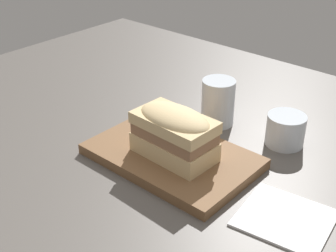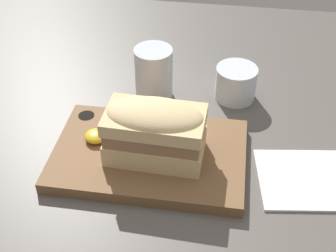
# 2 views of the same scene
# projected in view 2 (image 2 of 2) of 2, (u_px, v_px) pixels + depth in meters

# --- Properties ---
(dining_table) EXTENTS (1.66, 1.14, 0.02)m
(dining_table) POSITION_uv_depth(u_px,v_px,m) (189.00, 153.00, 0.80)
(dining_table) COLOR #56514C
(dining_table) RESTS_ON ground
(serving_board) EXTENTS (0.31, 0.20, 0.02)m
(serving_board) POSITION_uv_depth(u_px,v_px,m) (149.00, 155.00, 0.77)
(serving_board) COLOR brown
(serving_board) RESTS_ON dining_table
(sandwich) EXTENTS (0.16, 0.09, 0.10)m
(sandwich) POSITION_uv_depth(u_px,v_px,m) (155.00, 130.00, 0.72)
(sandwich) COLOR #DBBC84
(sandwich) RESTS_ON serving_board
(mustard_dollop) EXTENTS (0.04, 0.04, 0.02)m
(mustard_dollop) POSITION_uv_depth(u_px,v_px,m) (96.00, 136.00, 0.78)
(mustard_dollop) COLOR gold
(mustard_dollop) RESTS_ON serving_board
(water_glass) EXTENTS (0.07, 0.07, 0.10)m
(water_glass) POSITION_uv_depth(u_px,v_px,m) (154.00, 76.00, 0.89)
(water_glass) COLOR silver
(water_glass) RESTS_ON dining_table
(wine_glass) EXTENTS (0.08, 0.08, 0.06)m
(wine_glass) POSITION_uv_depth(u_px,v_px,m) (236.00, 84.00, 0.89)
(wine_glass) COLOR silver
(wine_glass) RESTS_ON dining_table
(napkin) EXTENTS (0.16, 0.15, 0.00)m
(napkin) POSITION_uv_depth(u_px,v_px,m) (304.00, 179.00, 0.74)
(napkin) COLOR white
(napkin) RESTS_ON dining_table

